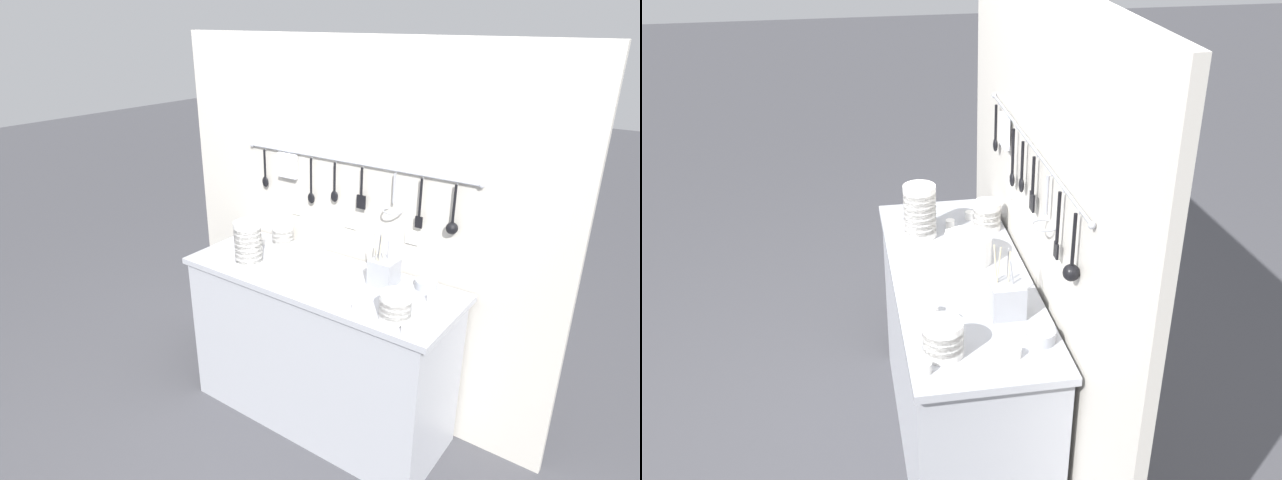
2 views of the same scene
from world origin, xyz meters
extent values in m
plane|color=#424247|center=(0.00, 0.00, 0.00)|extent=(20.00, 20.00, 0.00)
cube|color=#9EA0A8|center=(0.00, 0.00, 0.85)|extent=(1.42, 0.53, 0.03)
cube|color=#9EA0A8|center=(0.00, 0.00, 0.42)|extent=(1.36, 0.51, 0.83)
cube|color=#BCB7AD|center=(0.00, 0.30, 0.99)|extent=(2.22, 0.04, 1.98)
cylinder|color=#93969E|center=(0.00, 0.27, 1.38)|extent=(1.33, 0.01, 0.01)
sphere|color=#93969E|center=(-0.67, 0.27, 1.38)|extent=(0.02, 0.02, 0.02)
sphere|color=#93969E|center=(0.67, 0.27, 1.38)|extent=(0.02, 0.02, 0.02)
cylinder|color=black|center=(-0.57, 0.26, 1.29)|extent=(0.01, 0.01, 0.16)
ellipsoid|color=black|center=(-0.57, 0.26, 1.18)|extent=(0.04, 0.02, 0.06)
cylinder|color=#93969E|center=(-0.57, 0.27, 1.37)|extent=(0.00, 0.01, 0.02)
cube|color=silver|center=(-0.40, 0.26, 1.30)|extent=(0.12, 0.02, 0.13)
cylinder|color=#93969E|center=(-0.40, 0.27, 1.37)|extent=(0.01, 0.01, 0.02)
cylinder|color=black|center=(-0.24, 0.26, 1.27)|extent=(0.01, 0.01, 0.19)
ellipsoid|color=black|center=(-0.24, 0.26, 1.15)|extent=(0.04, 0.02, 0.06)
cylinder|color=#93969E|center=(-0.24, 0.27, 1.37)|extent=(0.01, 0.01, 0.02)
cylinder|color=black|center=(-0.09, 0.26, 1.29)|extent=(0.01, 0.01, 0.15)
ellipsoid|color=black|center=(-0.09, 0.26, 1.19)|extent=(0.04, 0.02, 0.06)
cylinder|color=#93969E|center=(-0.09, 0.27, 1.37)|extent=(0.01, 0.01, 0.02)
cylinder|color=black|center=(0.07, 0.26, 1.29)|extent=(0.01, 0.01, 0.15)
cube|color=black|center=(0.07, 0.26, 1.19)|extent=(0.05, 0.01, 0.07)
cylinder|color=#93969E|center=(0.07, 0.27, 1.37)|extent=(0.01, 0.01, 0.02)
cylinder|color=#93969E|center=(0.25, 0.26, 1.29)|extent=(0.01, 0.01, 0.15)
torus|color=#93969E|center=(0.25, 0.26, 1.18)|extent=(0.10, 0.10, 0.01)
cylinder|color=#93969E|center=(0.25, 0.27, 1.37)|extent=(0.01, 0.01, 0.02)
cylinder|color=black|center=(0.39, 0.26, 1.27)|extent=(0.01, 0.01, 0.19)
cube|color=black|center=(0.39, 0.26, 1.15)|extent=(0.04, 0.01, 0.06)
cylinder|color=#93969E|center=(0.39, 0.27, 1.37)|extent=(0.01, 0.01, 0.02)
cylinder|color=black|center=(0.56, 0.26, 1.27)|extent=(0.01, 0.01, 0.19)
sphere|color=black|center=(0.56, 0.26, 1.16)|extent=(0.06, 0.06, 0.06)
cylinder|color=#93969E|center=(0.56, 0.27, 1.37)|extent=(0.00, 0.01, 0.02)
cube|color=white|center=(-0.35, 0.28, 1.06)|extent=(0.07, 0.01, 0.07)
cube|color=white|center=(0.00, 0.28, 1.06)|extent=(0.07, 0.01, 0.07)
cube|color=white|center=(0.35, 0.28, 1.06)|extent=(0.07, 0.01, 0.07)
cylinder|color=white|center=(-0.37, -0.11, 0.89)|extent=(0.14, 0.14, 0.05)
cylinder|color=white|center=(-0.37, -0.11, 0.91)|extent=(0.14, 0.14, 0.05)
cylinder|color=white|center=(-0.37, -0.11, 0.94)|extent=(0.14, 0.14, 0.05)
cylinder|color=white|center=(-0.37, -0.11, 0.97)|extent=(0.14, 0.14, 0.05)
cylinder|color=white|center=(-0.37, -0.11, 0.99)|extent=(0.14, 0.14, 0.05)
cylinder|color=white|center=(-0.37, -0.11, 1.02)|extent=(0.14, 0.14, 0.05)
cylinder|color=white|center=(-0.37, -0.11, 1.04)|extent=(0.14, 0.14, 0.05)
cylinder|color=white|center=(-0.37, -0.11, 1.07)|extent=(0.14, 0.14, 0.05)
cylinder|color=white|center=(-0.39, 0.19, 0.89)|extent=(0.12, 0.12, 0.05)
cylinder|color=white|center=(-0.39, 0.19, 0.91)|extent=(0.12, 0.12, 0.05)
cylinder|color=white|center=(-0.39, 0.19, 0.94)|extent=(0.12, 0.12, 0.05)
cylinder|color=white|center=(-0.39, 0.19, 0.96)|extent=(0.12, 0.12, 0.05)
cylinder|color=white|center=(0.50, -0.15, 0.88)|extent=(0.14, 0.14, 0.05)
cylinder|color=white|center=(0.50, -0.15, 0.91)|extent=(0.14, 0.14, 0.05)
cylinder|color=white|center=(0.50, -0.15, 0.94)|extent=(0.14, 0.14, 0.05)
cylinder|color=white|center=(0.50, -0.15, 0.96)|extent=(0.14, 0.14, 0.05)
cylinder|color=white|center=(-0.11, 0.05, 0.87)|extent=(0.19, 0.19, 0.01)
cylinder|color=white|center=(-0.11, 0.05, 0.87)|extent=(0.19, 0.19, 0.01)
cylinder|color=white|center=(-0.11, 0.05, 0.88)|extent=(0.19, 0.19, 0.01)
cylinder|color=white|center=(-0.11, 0.05, 0.89)|extent=(0.19, 0.19, 0.01)
cylinder|color=white|center=(-0.11, 0.05, 0.90)|extent=(0.19, 0.19, 0.01)
cylinder|color=white|center=(-0.11, 0.05, 0.91)|extent=(0.19, 0.19, 0.01)
cylinder|color=white|center=(-0.11, 0.05, 0.92)|extent=(0.19, 0.19, 0.01)
cylinder|color=white|center=(-0.11, 0.05, 0.92)|extent=(0.19, 0.19, 0.01)
cylinder|color=white|center=(-0.11, 0.05, 0.93)|extent=(0.19, 0.19, 0.01)
cylinder|color=white|center=(-0.11, 0.05, 0.94)|extent=(0.19, 0.19, 0.01)
cylinder|color=white|center=(-0.11, 0.05, 0.95)|extent=(0.19, 0.19, 0.01)
cylinder|color=white|center=(-0.11, 0.05, 0.96)|extent=(0.19, 0.19, 0.01)
cylinder|color=white|center=(-0.11, 0.05, 0.96)|extent=(0.19, 0.19, 0.01)
cylinder|color=white|center=(-0.11, 0.05, 0.97)|extent=(0.19, 0.19, 0.01)
cylinder|color=#93969E|center=(0.49, 0.19, 0.88)|extent=(0.10, 0.10, 0.04)
cube|color=#93969E|center=(0.30, 0.11, 0.92)|extent=(0.12, 0.12, 0.12)
cylinder|color=#93969E|center=(0.31, 0.13, 1.00)|extent=(0.02, 0.03, 0.16)
cylinder|color=#C6B793|center=(0.29, 0.12, 1.01)|extent=(0.02, 0.02, 0.18)
cylinder|color=#93969E|center=(0.26, 0.13, 1.02)|extent=(0.02, 0.01, 0.19)
cylinder|color=#C6B793|center=(0.27, 0.08, 1.02)|extent=(0.03, 0.02, 0.20)
cylinder|color=#C6B793|center=(0.29, 0.08, 1.03)|extent=(0.02, 0.02, 0.21)
cylinder|color=white|center=(-0.33, 0.01, 0.88)|extent=(0.04, 0.04, 0.04)
cylinder|color=white|center=(0.59, -0.22, 0.88)|extent=(0.04, 0.04, 0.04)
cylinder|color=white|center=(0.32, -0.10, 0.88)|extent=(0.04, 0.04, 0.04)
cylinder|color=white|center=(0.34, -0.18, 0.88)|extent=(0.04, 0.04, 0.04)
cylinder|color=white|center=(0.56, 0.08, 0.88)|extent=(0.04, 0.04, 0.04)
cylinder|color=white|center=(0.26, -0.15, 0.88)|extent=(0.04, 0.04, 0.04)
cylinder|color=white|center=(-0.50, 0.13, 0.88)|extent=(0.04, 0.04, 0.04)
cylinder|color=white|center=(-0.43, 0.03, 0.88)|extent=(0.04, 0.04, 0.04)
camera|label=1|loc=(1.40, -1.91, 2.05)|focal=30.00mm
camera|label=2|loc=(2.51, -0.44, 2.33)|focal=42.00mm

